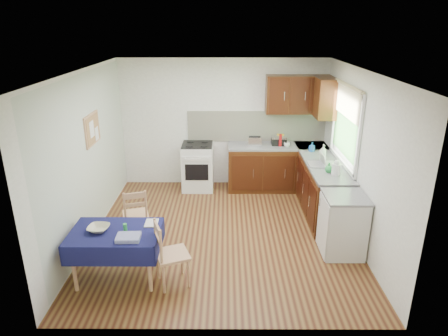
{
  "coord_description": "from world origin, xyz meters",
  "views": [
    {
      "loc": [
        0.05,
        -5.55,
        3.13
      ],
      "look_at": [
        0.02,
        0.08,
        1.06
      ],
      "focal_mm": 32.0,
      "sensor_mm": 36.0,
      "label": 1
    }
  ],
  "objects_px": {
    "chair_far": "(136,213)",
    "kettle": "(336,168)",
    "toaster": "(255,141)",
    "dish_rack": "(322,164)",
    "chair_near": "(169,252)",
    "sandwich_press": "(279,141)",
    "dining_table": "(116,239)"
  },
  "relations": [
    {
      "from": "chair_far",
      "to": "sandwich_press",
      "type": "relative_size",
      "value": 3.06
    },
    {
      "from": "chair_far",
      "to": "sandwich_press",
      "type": "height_order",
      "value": "sandwich_press"
    },
    {
      "from": "chair_near",
      "to": "dish_rack",
      "type": "relative_size",
      "value": 1.94
    },
    {
      "from": "toaster",
      "to": "kettle",
      "type": "xyz_separation_m",
      "value": [
        1.15,
        -1.53,
        0.02
      ]
    },
    {
      "from": "sandwich_press",
      "to": "kettle",
      "type": "xyz_separation_m",
      "value": [
        0.68,
        -1.62,
        0.03
      ]
    },
    {
      "from": "sandwich_press",
      "to": "kettle",
      "type": "bearing_deg",
      "value": -49.65
    },
    {
      "from": "chair_near",
      "to": "kettle",
      "type": "relative_size",
      "value": 3.62
    },
    {
      "from": "chair_far",
      "to": "dish_rack",
      "type": "relative_size",
      "value": 1.87
    },
    {
      "from": "dish_rack",
      "to": "chair_near",
      "type": "bearing_deg",
      "value": -159.27
    },
    {
      "from": "chair_far",
      "to": "kettle",
      "type": "distance_m",
      "value": 3.13
    },
    {
      "from": "toaster",
      "to": "sandwich_press",
      "type": "distance_m",
      "value": 0.48
    },
    {
      "from": "dining_table",
      "to": "toaster",
      "type": "xyz_separation_m",
      "value": [
        1.93,
        2.9,
        0.42
      ]
    },
    {
      "from": "toaster",
      "to": "kettle",
      "type": "bearing_deg",
      "value": -53.73
    },
    {
      "from": "dining_table",
      "to": "sandwich_press",
      "type": "distance_m",
      "value": 3.86
    },
    {
      "from": "dining_table",
      "to": "chair_near",
      "type": "bearing_deg",
      "value": 6.99
    },
    {
      "from": "dish_rack",
      "to": "kettle",
      "type": "bearing_deg",
      "value": -96.0
    },
    {
      "from": "chair_near",
      "to": "kettle",
      "type": "distance_m",
      "value": 2.89
    },
    {
      "from": "chair_near",
      "to": "toaster",
      "type": "distance_m",
      "value": 3.33
    },
    {
      "from": "chair_far",
      "to": "dish_rack",
      "type": "height_order",
      "value": "dish_rack"
    },
    {
      "from": "chair_near",
      "to": "kettle",
      "type": "height_order",
      "value": "kettle"
    },
    {
      "from": "dining_table",
      "to": "toaster",
      "type": "height_order",
      "value": "toaster"
    },
    {
      "from": "sandwich_press",
      "to": "dish_rack",
      "type": "distance_m",
      "value": 1.31
    },
    {
      "from": "chair_near",
      "to": "sandwich_press",
      "type": "height_order",
      "value": "sandwich_press"
    },
    {
      "from": "dish_rack",
      "to": "sandwich_press",
      "type": "bearing_deg",
      "value": 96.35
    },
    {
      "from": "chair_near",
      "to": "dish_rack",
      "type": "height_order",
      "value": "dish_rack"
    },
    {
      "from": "toaster",
      "to": "kettle",
      "type": "height_order",
      "value": "kettle"
    },
    {
      "from": "dining_table",
      "to": "kettle",
      "type": "bearing_deg",
      "value": 42.31
    },
    {
      "from": "chair_near",
      "to": "toaster",
      "type": "bearing_deg",
      "value": -43.46
    },
    {
      "from": "kettle",
      "to": "chair_near",
      "type": "bearing_deg",
      "value": -147.83
    },
    {
      "from": "chair_far",
      "to": "dish_rack",
      "type": "bearing_deg",
      "value": 179.64
    },
    {
      "from": "chair_near",
      "to": "dining_table",
      "type": "bearing_deg",
      "value": 57.65
    },
    {
      "from": "chair_far",
      "to": "toaster",
      "type": "xyz_separation_m",
      "value": [
        1.89,
        1.95,
        0.54
      ]
    }
  ]
}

